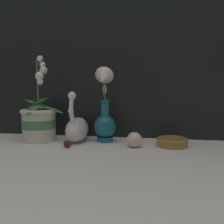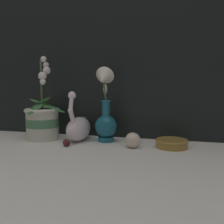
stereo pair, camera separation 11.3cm
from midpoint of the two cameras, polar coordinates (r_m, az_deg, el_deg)
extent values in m
plane|color=silver|center=(1.04, -6.35, -8.38)|extent=(2.80, 2.80, 0.00)
cube|color=black|center=(1.32, -3.25, 21.16)|extent=(2.80, 0.03, 1.20)
cylinder|color=beige|center=(1.26, -18.13, -2.74)|extent=(0.15, 0.15, 0.14)
cylinder|color=#477A56|center=(1.25, -18.14, -2.41)|extent=(0.15, 0.15, 0.04)
torus|color=beige|center=(1.25, -18.23, 0.16)|extent=(0.16, 0.16, 0.02)
cylinder|color=#4C6B3D|center=(1.24, -18.43, 5.74)|extent=(0.01, 0.01, 0.23)
ellipsoid|color=#38703D|center=(1.23, -17.21, 1.19)|extent=(0.19, 0.05, 0.07)
ellipsoid|color=#38703D|center=(1.27, -17.51, 1.31)|extent=(0.07, 0.14, 0.06)
ellipsoid|color=#38703D|center=(1.26, -19.16, 1.25)|extent=(0.17, 0.08, 0.09)
ellipsoid|color=#38703D|center=(1.22, -18.91, 1.10)|extent=(0.05, 0.16, 0.08)
sphere|color=white|center=(1.24, -17.98, 11.01)|extent=(0.03, 0.03, 0.03)
sphere|color=white|center=(1.24, -17.50, 9.84)|extent=(0.03, 0.03, 0.03)
sphere|color=white|center=(1.23, -17.31, 8.69)|extent=(0.03, 0.03, 0.03)
sphere|color=white|center=(1.21, -18.15, 7.49)|extent=(0.04, 0.04, 0.04)
sphere|color=white|center=(1.20, -18.04, 6.28)|extent=(0.03, 0.03, 0.03)
ellipsoid|color=white|center=(1.20, -10.28, -3.81)|extent=(0.09, 0.19, 0.11)
cone|color=white|center=(1.26, -9.22, -2.52)|extent=(0.05, 0.07, 0.08)
cylinder|color=white|center=(1.12, -11.53, -1.34)|extent=(0.02, 0.05, 0.07)
sphere|color=white|center=(1.10, -11.90, 0.17)|extent=(0.02, 0.02, 0.02)
cylinder|color=white|center=(1.11, -11.76, 1.85)|extent=(0.02, 0.04, 0.07)
sphere|color=white|center=(1.11, -11.62, 3.51)|extent=(0.03, 0.03, 0.03)
cylinder|color=#195B75|center=(1.19, -4.18, -5.90)|extent=(0.07, 0.07, 0.02)
ellipsoid|color=#195B75|center=(1.18, -4.21, -3.17)|extent=(0.10, 0.10, 0.10)
cylinder|color=#195B75|center=(1.17, -4.24, 0.74)|extent=(0.04, 0.04, 0.07)
torus|color=#195B75|center=(1.17, -4.25, 2.40)|extent=(0.05, 0.05, 0.01)
cylinder|color=#567A47|center=(1.15, -4.45, 4.36)|extent=(0.01, 0.04, 0.08)
cone|color=white|center=(1.12, -4.77, 7.30)|extent=(0.08, 0.09, 0.10)
ellipsoid|color=white|center=(1.15, -4.30, 4.97)|extent=(0.02, 0.02, 0.04)
sphere|color=beige|center=(1.08, 1.90, -6.07)|extent=(0.06, 0.06, 0.06)
cylinder|color=olive|center=(1.12, 10.10, -6.52)|extent=(0.13, 0.13, 0.03)
torus|color=olive|center=(1.11, 10.11, -5.92)|extent=(0.13, 0.13, 0.01)
sphere|color=#4C191E|center=(1.10, -12.66, -6.82)|extent=(0.03, 0.03, 0.03)
camera|label=1|loc=(0.06, -92.86, -0.32)|focal=42.00mm
camera|label=2|loc=(0.06, 87.14, 0.32)|focal=42.00mm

